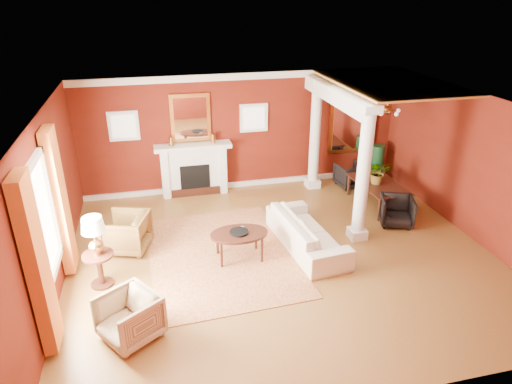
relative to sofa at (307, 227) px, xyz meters
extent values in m
plane|color=brown|center=(-0.57, -0.21, -0.44)|extent=(8.00, 8.00, 0.00)
cube|color=#60170D|center=(-0.57, 3.29, 1.01)|extent=(8.00, 0.04, 2.90)
cube|color=#60170D|center=(-0.57, -3.71, 1.01)|extent=(8.00, 0.04, 2.90)
cube|color=#60170D|center=(-4.57, -0.21, 1.01)|extent=(0.04, 7.00, 2.90)
cube|color=#60170D|center=(3.43, -0.21, 1.01)|extent=(0.04, 7.00, 2.90)
cube|color=white|center=(-0.57, -0.21, 2.46)|extent=(8.00, 7.00, 0.04)
cube|color=white|center=(-1.87, 3.12, 0.16)|extent=(1.60, 0.34, 1.20)
cube|color=black|center=(-1.87, 2.95, 0.01)|extent=(0.72, 0.03, 0.70)
cube|color=black|center=(-1.87, 2.95, -0.34)|extent=(1.20, 0.05, 0.20)
cube|color=white|center=(-1.87, 3.08, 0.80)|extent=(1.85, 0.42, 0.10)
cube|color=white|center=(-2.57, 3.09, 0.16)|extent=(0.16, 0.40, 1.20)
cube|color=white|center=(-1.17, 3.09, 0.16)|extent=(0.16, 0.40, 1.20)
cube|color=gold|center=(-1.87, 3.25, 1.46)|extent=(0.95, 0.06, 1.15)
cube|color=white|center=(-1.87, 3.22, 1.46)|extent=(0.78, 0.02, 0.98)
cube|color=white|center=(-3.42, 3.26, 1.36)|extent=(0.70, 0.06, 0.70)
cube|color=white|center=(-3.42, 3.23, 1.36)|extent=(0.54, 0.02, 0.54)
cube|color=white|center=(-0.32, 3.26, 1.36)|extent=(0.70, 0.06, 0.70)
cube|color=white|center=(-0.32, 3.23, 1.36)|extent=(0.54, 0.02, 0.54)
cube|color=white|center=(-4.55, -0.81, 1.11)|extent=(0.03, 1.30, 1.70)
cube|color=white|center=(-4.52, -1.51, 1.11)|extent=(0.08, 0.10, 1.90)
cube|color=white|center=(-4.52, -0.11, 1.11)|extent=(0.08, 0.10, 1.90)
cube|color=#B6561F|center=(-4.45, -1.81, 0.96)|extent=(0.18, 0.55, 2.60)
cube|color=#B6561F|center=(-4.45, 0.19, 0.96)|extent=(0.18, 0.55, 2.60)
cube|color=white|center=(1.13, 0.09, -0.34)|extent=(0.34, 0.34, 0.20)
cylinder|color=white|center=(1.13, 0.09, 1.01)|extent=(0.26, 0.26, 2.50)
cube|color=white|center=(1.13, 0.09, 2.28)|extent=(0.36, 0.36, 0.16)
cube|color=white|center=(1.13, 2.79, -0.34)|extent=(0.34, 0.34, 0.20)
cylinder|color=white|center=(1.13, 2.79, 1.01)|extent=(0.26, 0.26, 2.50)
cube|color=white|center=(1.13, 2.79, 2.28)|extent=(0.36, 0.36, 0.16)
cube|color=white|center=(1.13, 1.69, 2.18)|extent=(0.30, 3.20, 0.32)
cube|color=gold|center=(2.28, 1.54, 2.43)|extent=(2.30, 3.40, 0.04)
cube|color=gold|center=(2.33, 3.25, 1.11)|extent=(1.30, 0.06, 1.70)
cube|color=white|center=(2.33, 3.22, 1.11)|extent=(1.10, 0.02, 1.50)
cylinder|color=#A77234|center=(2.33, 1.59, 2.13)|extent=(0.02, 0.02, 0.65)
sphere|color=#A77234|center=(2.33, 1.59, 1.81)|extent=(0.20, 0.20, 0.20)
sphere|color=beige|center=(2.61, 1.59, 1.78)|extent=(0.09, 0.09, 0.09)
sphere|color=beige|center=(2.42, 1.86, 1.78)|extent=(0.09, 0.09, 0.09)
sphere|color=beige|center=(2.11, 1.76, 1.78)|extent=(0.09, 0.09, 0.09)
sphere|color=beige|center=(2.11, 1.43, 1.78)|extent=(0.09, 0.09, 0.09)
sphere|color=beige|center=(2.42, 1.32, 1.78)|extent=(0.09, 0.09, 0.09)
cube|color=white|center=(-0.57, 3.25, 2.38)|extent=(8.00, 0.08, 0.16)
cube|color=white|center=(-0.57, 3.25, -0.38)|extent=(8.00, 0.08, 0.12)
cube|color=maroon|center=(-1.72, 0.07, -0.43)|extent=(2.88, 3.73, 0.01)
imported|color=silver|center=(0.00, 0.00, 0.00)|extent=(0.89, 2.32, 0.88)
imported|color=black|center=(-3.47, 0.72, -0.03)|extent=(0.98, 1.01, 0.83)
imported|color=tan|center=(-3.38, -1.85, -0.05)|extent=(1.03, 1.04, 0.79)
cylinder|color=black|center=(-1.39, -0.10, 0.08)|extent=(1.10, 1.10, 0.05)
cylinder|color=black|center=(-1.77, -0.34, -0.19)|extent=(0.05, 0.05, 0.50)
cylinder|color=black|center=(-1.00, -0.34, -0.19)|extent=(0.05, 0.05, 0.50)
cylinder|color=black|center=(-1.77, 0.14, -0.19)|extent=(0.05, 0.05, 0.50)
cylinder|color=black|center=(-1.00, 0.14, -0.19)|extent=(0.05, 0.05, 0.50)
imported|color=black|center=(-1.37, -0.04, 0.21)|extent=(0.15, 0.08, 0.21)
cylinder|color=black|center=(-3.89, -0.38, -0.42)|extent=(0.39, 0.39, 0.04)
cylinder|color=black|center=(-3.89, -0.38, -0.14)|extent=(0.10, 0.10, 0.60)
cylinder|color=black|center=(-3.89, -0.38, 0.16)|extent=(0.53, 0.53, 0.04)
sphere|color=#A77234|center=(-3.89, -0.38, 0.34)|extent=(0.25, 0.25, 0.25)
cylinder|color=#A77234|center=(-3.89, -0.38, 0.51)|extent=(0.03, 0.03, 0.26)
cone|color=beige|center=(-3.89, -0.38, 0.75)|extent=(0.39, 0.39, 0.26)
imported|color=black|center=(2.27, 1.42, 0.00)|extent=(0.66, 1.63, 0.89)
imported|color=black|center=(2.21, 0.45, -0.09)|extent=(0.85, 0.83, 0.70)
imported|color=black|center=(2.08, 2.61, -0.11)|extent=(0.72, 0.69, 0.66)
sphere|color=#154220|center=(2.89, 2.79, -0.24)|extent=(0.42, 0.42, 0.42)
cylinder|color=#154220|center=(2.89, 2.79, 0.05)|extent=(0.38, 0.38, 0.99)
imported|color=#26591E|center=(2.21, 1.42, 0.66)|extent=(0.61, 0.66, 0.43)
camera|label=1|loc=(-2.81, -7.42, 4.34)|focal=32.00mm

